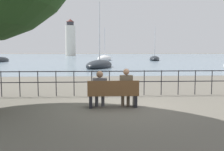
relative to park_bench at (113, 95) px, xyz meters
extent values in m
plane|color=#605B51|center=(0.00, 0.06, -0.43)|extent=(1000.00, 1000.00, 0.00)
cube|color=slate|center=(0.00, 160.77, -0.42)|extent=(600.00, 300.00, 0.01)
cube|color=brown|center=(0.00, 0.06, 0.00)|extent=(1.66, 0.45, 0.05)
cube|color=brown|center=(0.00, -0.14, 0.25)|extent=(1.66, 0.04, 0.45)
cube|color=black|center=(-0.73, 0.06, -0.23)|extent=(0.10, 0.41, 0.40)
cube|color=black|center=(0.73, 0.06, -0.23)|extent=(0.10, 0.41, 0.40)
cylinder|color=#4C4C51|center=(-0.54, 0.22, -0.20)|extent=(0.11, 0.11, 0.45)
cylinder|color=#4C4C51|center=(-0.33, 0.22, -0.20)|extent=(0.11, 0.11, 0.45)
cube|color=#4C4C51|center=(-0.43, 0.13, 0.07)|extent=(0.39, 0.26, 0.14)
cube|color=#4C4C51|center=(-0.43, 0.04, 0.28)|extent=(0.46, 0.24, 0.52)
sphere|color=#846047|center=(-0.43, 0.04, 0.66)|extent=(0.23, 0.23, 0.23)
cylinder|color=brown|center=(0.34, 0.22, -0.20)|extent=(0.11, 0.11, 0.45)
cylinder|color=brown|center=(0.52, 0.22, -0.20)|extent=(0.11, 0.11, 0.45)
cube|color=brown|center=(0.43, 0.13, 0.07)|extent=(0.35, 0.26, 0.14)
cube|color=brown|center=(0.43, 0.04, 0.33)|extent=(0.41, 0.24, 0.61)
sphere|color=#A87A5B|center=(0.43, 0.04, 0.74)|extent=(0.20, 0.20, 0.20)
cylinder|color=black|center=(-4.40, 2.28, 0.10)|extent=(0.04, 0.04, 1.05)
cylinder|color=black|center=(-3.67, 2.28, 0.10)|extent=(0.04, 0.04, 1.05)
cylinder|color=black|center=(-2.94, 2.28, 0.10)|extent=(0.04, 0.04, 1.05)
cylinder|color=black|center=(-2.20, 2.28, 0.10)|extent=(0.04, 0.04, 1.05)
cylinder|color=black|center=(-1.47, 2.28, 0.10)|extent=(0.04, 0.04, 1.05)
cylinder|color=black|center=(-0.73, 2.28, 0.10)|extent=(0.04, 0.04, 1.05)
cylinder|color=black|center=(0.00, 2.28, 0.10)|extent=(0.04, 0.04, 1.05)
cylinder|color=black|center=(0.73, 2.28, 0.10)|extent=(0.04, 0.04, 1.05)
cylinder|color=black|center=(1.47, 2.28, 0.10)|extent=(0.04, 0.04, 1.05)
cylinder|color=black|center=(2.20, 2.28, 0.10)|extent=(0.04, 0.04, 1.05)
cylinder|color=black|center=(2.94, 2.28, 0.10)|extent=(0.04, 0.04, 1.05)
cylinder|color=black|center=(3.67, 2.28, 0.10)|extent=(0.04, 0.04, 1.05)
cylinder|color=black|center=(4.40, 2.28, 0.10)|extent=(0.04, 0.04, 1.05)
cylinder|color=black|center=(0.00, 2.28, 0.59)|extent=(13.21, 0.04, 0.04)
cylinder|color=black|center=(0.00, 2.28, 0.15)|extent=(13.21, 0.04, 0.04)
ellipsoid|color=white|center=(1.30, 46.56, -0.09)|extent=(4.55, 6.00, 1.68)
cylinder|color=silver|center=(1.30, 46.56, 3.57)|extent=(0.14, 0.14, 6.31)
ellipsoid|color=black|center=(-0.14, 21.49, -0.16)|extent=(4.35, 7.50, 1.32)
cylinder|color=silver|center=(-0.14, 21.49, 3.71)|extent=(0.14, 0.14, 6.96)
ellipsoid|color=black|center=(12.43, 46.78, -0.13)|extent=(4.12, 8.28, 1.47)
cylinder|color=silver|center=(12.43, 46.78, 3.66)|extent=(0.14, 0.14, 6.71)
cylinder|color=silver|center=(-13.50, 120.44, 7.18)|extent=(5.08, 5.08, 15.21)
cylinder|color=#2D2D33|center=(-13.50, 120.44, 15.71)|extent=(3.56, 3.56, 1.86)
cone|color=#4C1E19|center=(-13.50, 120.44, 17.38)|extent=(4.07, 4.07, 1.48)
camera|label=1|loc=(-0.55, -8.03, 1.38)|focal=40.00mm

